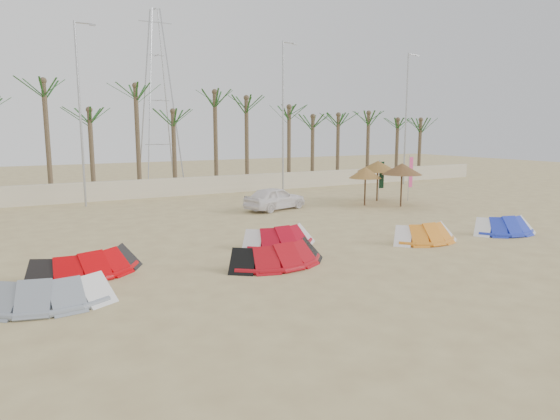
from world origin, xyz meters
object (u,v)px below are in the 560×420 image
kite_grey (38,289)px  car (275,198)px  kite_red_mid (274,252)px  kite_orange (421,232)px  parasol_right (378,166)px  parasol_left (365,173)px  parasol_mid (402,169)px  kite_red_right (276,235)px  kite_red_left (85,261)px  kite_blue (500,224)px

kite_grey → car: size_ratio=0.99×
kite_grey → kite_red_mid: size_ratio=1.04×
kite_orange → parasol_right: (6.25, 10.38, 1.89)m
parasol_left → parasol_right: parasol_right is taller
parasol_left → kite_orange: bearing=-114.9°
parasol_mid → kite_red_mid: bearing=-149.1°
kite_red_right → kite_orange: same height
parasol_mid → kite_red_left: bearing=-162.8°
kite_red_mid → kite_orange: same height
kite_grey → kite_red_left: 2.90m
kite_grey → parasol_right: 23.83m
car → kite_grey: bearing=113.1°
parasol_mid → parasol_right: (0.31, 2.63, -0.01)m
parasol_left → car: parasol_left is taller
kite_red_right → kite_blue: 10.53m
kite_red_right → parasol_right: size_ratio=1.22×
kite_red_mid → parasol_right: parasol_right is taller
kite_orange → kite_blue: bearing=-6.8°
kite_red_mid → kite_orange: (7.19, 0.11, -0.00)m
kite_red_mid → kite_red_right: size_ratio=1.16×
kite_grey → kite_orange: bearing=2.4°
kite_blue → parasol_mid: parasol_mid is taller
parasol_mid → car: size_ratio=0.66×
kite_blue → kite_red_mid: bearing=178.0°
kite_blue → car: car is taller
kite_orange → car: bearing=97.9°
kite_red_right → kite_blue: size_ratio=0.99×
kite_orange → parasol_mid: (5.94, 7.75, 1.90)m
kite_grey → parasol_mid: (20.75, 8.38, 1.90)m
kite_blue → parasol_mid: (1.55, 8.27, 1.90)m
kite_grey → kite_orange: same height
parasol_left → kite_grey: bearing=-152.8°
kite_red_left → kite_blue: same height
car → kite_red_mid: bearing=134.9°
parasol_left → car: size_ratio=0.60×
parasol_right → car: 7.87m
parasol_mid → parasol_right: bearing=83.3°
parasol_left → car: bearing=167.5°
kite_blue → kite_grey: bearing=-179.7°
kite_grey → kite_blue: size_ratio=1.20×
kite_orange → kite_blue: (4.40, -0.52, -0.00)m
kite_orange → parasol_right: parasol_right is taller
kite_red_right → kite_orange: (5.71, -2.43, -0.00)m
kite_grey → parasol_left: (19.07, 9.80, 1.64)m
parasol_mid → parasol_right: parasol_mid is taller
kite_orange → parasol_mid: 9.95m
kite_grey → parasol_right: bearing=27.6°
kite_blue → car: (-5.84, 10.97, 0.27)m
kite_red_right → parasol_left: (9.98, 6.74, 1.64)m
kite_blue → parasol_right: (1.85, 10.90, 1.90)m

